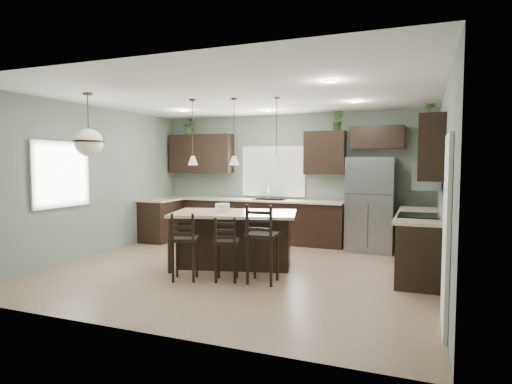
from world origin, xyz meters
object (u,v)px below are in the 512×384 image
object	(u,v)px
kitchen_island	(234,240)
bar_stool_left	(185,246)
bar_stool_center	(226,249)
serving_dish	(223,208)
plant_back_left	(190,127)
refrigerator	(370,204)
bar_stool_right	(263,244)

from	to	relation	value
kitchen_island	bar_stool_left	world-z (taller)	bar_stool_left
bar_stool_center	bar_stool_left	bearing A→B (deg)	179.54
serving_dish	bar_stool_left	world-z (taller)	serving_dish
plant_back_left	bar_stool_center	bearing A→B (deg)	-52.56
plant_back_left	kitchen_island	bearing A→B (deg)	-47.27
refrigerator	serving_dish	xyz separation A→B (m)	(-2.15, -2.23, 0.07)
serving_dish	bar_stool_left	bearing A→B (deg)	-99.54
kitchen_island	plant_back_left	world-z (taller)	plant_back_left
refrigerator	plant_back_left	distance (m)	4.52
plant_back_left	bar_stool_left	bearing A→B (deg)	-61.15
refrigerator	plant_back_left	size ratio (longest dim) A/B	5.11
serving_dish	plant_back_left	bearing A→B (deg)	129.59
kitchen_island	bar_stool_right	distance (m)	1.06
serving_dish	bar_stool_center	size ratio (longest dim) A/B	0.25
kitchen_island	plant_back_left	distance (m)	3.93
kitchen_island	serving_dish	size ratio (longest dim) A/B	8.43
kitchen_island	bar_stool_center	bearing A→B (deg)	-88.12
bar_stool_left	plant_back_left	world-z (taller)	plant_back_left
refrigerator	bar_stool_right	xyz separation A→B (m)	(-1.18, -2.89, -0.35)
refrigerator	kitchen_island	distance (m)	2.96
bar_stool_left	plant_back_left	size ratio (longest dim) A/B	2.81
bar_stool_right	serving_dish	bearing A→B (deg)	141.35
bar_stool_right	plant_back_left	world-z (taller)	plant_back_left
kitchen_island	bar_stool_left	bearing A→B (deg)	-123.90
bar_stool_left	bar_stool_right	world-z (taller)	bar_stool_right
bar_stool_left	refrigerator	bearing A→B (deg)	32.90
refrigerator	bar_stool_right	world-z (taller)	refrigerator
serving_dish	bar_stool_center	bearing A→B (deg)	-60.49
bar_stool_left	bar_stool_right	xyz separation A→B (m)	(1.13, 0.28, 0.07)
refrigerator	bar_stool_center	xyz separation A→B (m)	(-1.72, -2.99, -0.44)
refrigerator	bar_stool_left	distance (m)	3.95
kitchen_island	bar_stool_right	size ratio (longest dim) A/B	1.75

